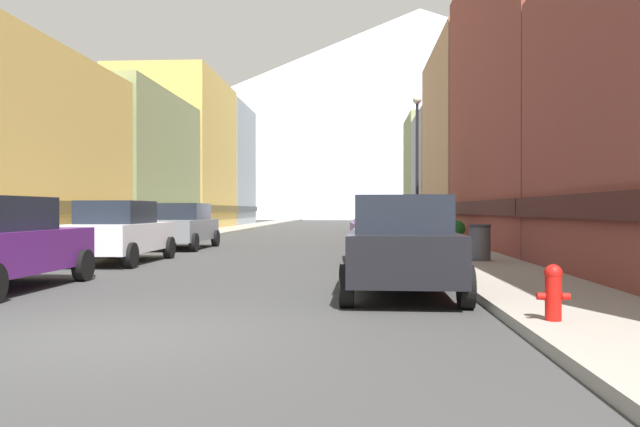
# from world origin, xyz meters

# --- Properties ---
(ground_plane) EXTENTS (400.00, 400.00, 0.00)m
(ground_plane) POSITION_xyz_m (0.00, 0.00, 0.00)
(ground_plane) COLOR #383838
(sidewalk_left) EXTENTS (2.50, 100.00, 0.15)m
(sidewalk_left) POSITION_xyz_m (-6.25, 35.00, 0.07)
(sidewalk_left) COLOR gray
(sidewalk_left) RESTS_ON ground
(sidewalk_right) EXTENTS (2.50, 100.00, 0.15)m
(sidewalk_right) POSITION_xyz_m (6.25, 35.00, 0.07)
(sidewalk_right) COLOR gray
(sidewalk_right) RESTS_ON ground
(storefront_left_2) EXTENTS (8.16, 12.03, 8.20)m
(storefront_left_2) POSITION_xyz_m (-11.43, 27.74, 3.95)
(storefront_left_2) COLOR #8C9966
(storefront_left_2) RESTS_ON ground
(storefront_left_3) EXTENTS (7.59, 12.05, 11.74)m
(storefront_left_3) POSITION_xyz_m (-11.15, 40.36, 5.69)
(storefront_left_3) COLOR #D8B259
(storefront_left_3) RESTS_ON ground
(storefront_left_4) EXTENTS (7.94, 10.14, 11.51)m
(storefront_left_4) POSITION_xyz_m (-11.32, 51.69, 5.58)
(storefront_left_4) COLOR #99A5B2
(storefront_left_4) RESTS_ON ground
(storefront_right_1) EXTENTS (7.97, 13.14, 11.44)m
(storefront_right_1) POSITION_xyz_m (11.34, 16.64, 5.54)
(storefront_right_1) COLOR brown
(storefront_right_1) RESTS_ON ground
(storefront_right_2) EXTENTS (7.28, 12.31, 11.05)m
(storefront_right_2) POSITION_xyz_m (10.99, 29.77, 5.35)
(storefront_right_2) COLOR tan
(storefront_right_2) RESTS_ON ground
(storefront_right_3) EXTENTS (10.03, 8.42, 8.79)m
(storefront_right_3) POSITION_xyz_m (12.37, 40.53, 4.24)
(storefront_right_3) COLOR #99A5B2
(storefront_right_3) RESTS_ON ground
(storefront_right_4) EXTENTS (8.62, 8.59, 9.89)m
(storefront_right_4) POSITION_xyz_m (11.66, 49.10, 4.78)
(storefront_right_4) COLOR #8C9966
(storefront_right_4) RESTS_ON ground
(car_left_1) EXTENTS (2.07, 4.40, 1.78)m
(car_left_1) POSITION_xyz_m (-3.80, 10.13, 0.90)
(car_left_1) COLOR silver
(car_left_1) RESTS_ON ground
(car_left_2) EXTENTS (2.10, 4.42, 1.78)m
(car_left_2) POSITION_xyz_m (-3.80, 16.60, 0.90)
(car_left_2) COLOR slate
(car_left_2) RESTS_ON ground
(car_right_0) EXTENTS (2.15, 4.44, 1.78)m
(car_right_0) POSITION_xyz_m (3.80, 4.03, 0.90)
(car_right_0) COLOR black
(car_right_0) RESTS_ON ground
(car_right_1) EXTENTS (2.24, 4.48, 1.78)m
(car_right_1) POSITION_xyz_m (3.80, 10.34, 0.90)
(car_right_1) COLOR #591E72
(car_right_1) RESTS_ON ground
(car_right_2) EXTENTS (2.12, 4.43, 1.78)m
(car_right_2) POSITION_xyz_m (3.80, 17.29, 0.90)
(car_right_2) COLOR #591E72
(car_right_2) RESTS_ON ground
(fire_hydrant_near) EXTENTS (0.40, 0.22, 0.70)m
(fire_hydrant_near) POSITION_xyz_m (5.45, 0.64, 0.53)
(fire_hydrant_near) COLOR red
(fire_hydrant_near) RESTS_ON sidewalk_right
(trash_bin_right) EXTENTS (0.59, 0.59, 0.98)m
(trash_bin_right) POSITION_xyz_m (6.35, 9.84, 0.64)
(trash_bin_right) COLOR #4C5156
(trash_bin_right) RESTS_ON sidewalk_right
(potted_plant_0) EXTENTS (0.69, 0.69, 0.96)m
(potted_plant_0) POSITION_xyz_m (7.00, 17.87, 0.71)
(potted_plant_0) COLOR brown
(potted_plant_0) RESTS_ON sidewalk_right
(potted_plant_1) EXTENTS (0.72, 0.72, 1.09)m
(potted_plant_1) POSITION_xyz_m (-7.00, 16.38, 0.80)
(potted_plant_1) COLOR gray
(potted_plant_1) RESTS_ON sidewalk_left
(pedestrian_0) EXTENTS (0.36, 0.36, 1.59)m
(pedestrian_0) POSITION_xyz_m (6.25, 20.67, 0.88)
(pedestrian_0) COLOR navy
(pedestrian_0) RESTS_ON sidewalk_right
(streetlamp_right) EXTENTS (0.36, 0.36, 5.86)m
(streetlamp_right) POSITION_xyz_m (5.35, 17.13, 3.99)
(streetlamp_right) COLOR black
(streetlamp_right) RESTS_ON sidewalk_right
(mountain_backdrop) EXTENTS (359.50, 359.50, 87.49)m
(mountain_backdrop) POSITION_xyz_m (29.84, 260.00, 43.74)
(mountain_backdrop) COLOR silver
(mountain_backdrop) RESTS_ON ground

